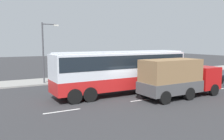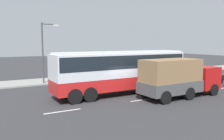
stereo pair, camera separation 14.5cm
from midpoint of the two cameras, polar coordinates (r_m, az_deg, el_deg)
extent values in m
plane|color=#333335|center=(19.28, 1.25, -6.32)|extent=(120.00, 120.00, 0.00)
cube|color=gray|center=(27.92, -8.73, -2.15)|extent=(80.00, 4.00, 0.15)
cube|color=white|center=(15.43, -12.18, -9.80)|extent=(2.40, 0.16, 0.01)
cube|color=white|center=(18.20, 7.55, -7.16)|extent=(2.40, 0.16, 0.01)
cube|color=white|center=(20.34, 15.31, -5.86)|extent=(2.40, 0.16, 0.01)
cube|color=white|center=(24.19, 24.24, -4.22)|extent=(2.40, 0.16, 0.01)
cube|color=red|center=(19.95, 2.15, -2.81)|extent=(11.88, 2.84, 1.00)
cube|color=silver|center=(19.75, 2.17, 1.39)|extent=(11.88, 2.84, 1.93)
cube|color=black|center=(19.73, 2.17, 2.21)|extent=(11.64, 2.87, 1.06)
cube|color=black|center=(23.40, 14.39, 2.26)|extent=(0.18, 2.34, 1.54)
cube|color=silver|center=(19.69, 2.18, 4.36)|extent=(11.40, 2.68, 0.12)
cylinder|color=black|center=(23.51, 9.45, -2.67)|extent=(1.11, 0.33, 1.10)
cylinder|color=black|center=(21.72, 13.57, -3.54)|extent=(1.11, 0.33, 1.10)
cylinder|color=black|center=(19.54, -8.56, -4.57)|extent=(1.11, 0.33, 1.10)
cylinder|color=black|center=(17.34, -5.56, -5.98)|extent=(1.11, 0.33, 1.10)
cylinder|color=black|center=(19.14, -11.91, -4.88)|extent=(1.11, 0.33, 1.10)
cylinder|color=black|center=(16.89, -9.29, -6.38)|extent=(1.11, 0.33, 1.10)
cube|color=red|center=(21.45, 20.85, -1.64)|extent=(2.10, 2.39, 1.83)
cube|color=#4C4C4F|center=(18.82, 13.79, -3.95)|extent=(5.00, 2.49, 0.90)
cube|color=olive|center=(18.62, 13.91, -0.05)|extent=(4.80, 2.39, 1.68)
cylinder|color=black|center=(22.37, 18.70, -3.60)|extent=(0.97, 0.31, 0.96)
cylinder|color=black|center=(21.03, 23.30, -4.44)|extent=(0.97, 0.31, 0.96)
cylinder|color=black|center=(20.30, 13.40, -4.45)|extent=(0.97, 0.31, 0.96)
cylinder|color=black|center=(18.81, 18.12, -5.49)|extent=(0.97, 0.31, 0.96)
cylinder|color=black|center=(18.69, 7.92, -5.30)|extent=(0.97, 0.31, 0.96)
cylinder|color=black|center=(17.06, 12.61, -6.56)|extent=(0.97, 0.31, 0.96)
cube|color=black|center=(26.65, 21.42, -1.82)|extent=(4.20, 1.82, 0.57)
cube|color=#1E2833|center=(26.45, 21.25, -0.61)|extent=(2.32, 1.65, 0.59)
cylinder|color=black|center=(28.32, 22.00, -1.94)|extent=(0.64, 0.21, 0.64)
cylinder|color=black|center=(27.28, 24.71, -2.39)|extent=(0.64, 0.21, 0.64)
cylinder|color=black|center=(26.19, 17.94, -2.45)|extent=(0.64, 0.21, 0.64)
cylinder|color=black|center=(25.07, 20.71, -2.96)|extent=(0.64, 0.21, 0.64)
cylinder|color=brown|center=(29.51, 1.46, -0.59)|extent=(0.14, 0.14, 0.88)
cylinder|color=brown|center=(29.52, 1.77, -0.59)|extent=(0.14, 0.14, 0.88)
cylinder|color=#338C4C|center=(29.43, 1.62, 0.89)|extent=(0.32, 0.32, 0.66)
sphere|color=brown|center=(29.38, 1.62, 1.76)|extent=(0.24, 0.24, 0.24)
cylinder|color=#47474C|center=(25.16, -16.67, 3.96)|extent=(0.16, 0.16, 6.22)
cylinder|color=#47474C|center=(25.36, -15.32, 10.72)|extent=(1.41, 0.10, 0.10)
cube|color=silver|center=(25.52, -13.75, 10.51)|extent=(0.50, 0.24, 0.16)
camera|label=1|loc=(0.07, 89.79, 0.02)|focal=37.55mm
camera|label=2|loc=(0.07, -90.21, -0.02)|focal=37.55mm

